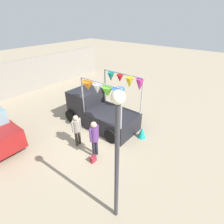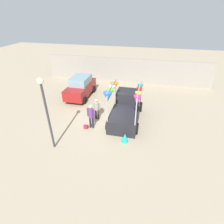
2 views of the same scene
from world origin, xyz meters
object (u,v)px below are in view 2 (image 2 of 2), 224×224
Objects in this scene: handbag at (86,127)px; person_vendor at (97,107)px; vendor_truck at (126,108)px; street_lamp at (46,106)px; person_customer at (91,114)px; folded_kite_bundle_teal at (125,138)px; parked_car at (81,87)px.

person_vendor is at bearing 74.62° from handbag.
street_lamp reaches higher than vendor_truck.
vendor_truck reaches higher than person_vendor.
vendor_truck is at bearing 38.05° from handbag.
street_lamp is (-1.57, -3.55, 1.78)m from person_vendor.
person_customer is (-2.11, -1.72, 0.18)m from vendor_truck.
person_vendor is 0.38× the size of street_lamp.
person_customer is 2.77m from folded_kite_bundle_teal.
person_customer is 1.03m from handbag.
parked_car is (-4.70, 2.87, 0.04)m from vendor_truck.
vendor_truck is 2.78m from folded_kite_bundle_teal.
handbag is (-2.46, -1.92, -0.76)m from vendor_truck.
parked_car reaches higher than handbag.
person_vendor is 4.27m from street_lamp.
parked_car is 2.44× the size of person_vendor.
handbag is at bearing -150.26° from person_customer.
folded_kite_bundle_teal reaches higher than handbag.
folded_kite_bundle_teal is at bearing -15.08° from handbag.
person_customer is at bearing 158.78° from folded_kite_bundle_teal.
folded_kite_bundle_teal is (4.02, 1.42, -2.47)m from street_lamp.
street_lamp is (-1.54, -2.38, 1.68)m from person_customer.
person_vendor is 3.32m from folded_kite_bundle_teal.
person_vendor reaches higher than handbag.
parked_car is at bearing 127.44° from person_vendor.
street_lamp reaches higher than handbag.
street_lamp is at bearing -131.65° from vendor_truck.
vendor_truck reaches higher than folded_kite_bundle_teal.
vendor_truck reaches higher than parked_car.
parked_car is 6.67× the size of folded_kite_bundle_teal.
handbag is at bearing -141.95° from vendor_truck.
person_customer is 2.97× the size of folded_kite_bundle_teal.
street_lamp is at bearing -81.42° from parked_car.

